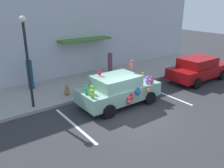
% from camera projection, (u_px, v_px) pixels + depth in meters
% --- Properties ---
extents(ground_plane, '(60.00, 60.00, 0.00)m').
position_uv_depth(ground_plane, '(135.00, 117.00, 10.43)').
color(ground_plane, '#2D2D30').
extents(sidewalk, '(24.00, 4.00, 0.15)m').
position_uv_depth(sidewalk, '(80.00, 85.00, 14.20)').
color(sidewalk, gray).
rests_on(sidewalk, ground).
extents(storefront_building, '(24.00, 1.25, 6.40)m').
position_uv_depth(storefront_building, '(62.00, 30.00, 14.78)').
color(storefront_building, '#B2B7C1').
rests_on(storefront_building, ground).
extents(parking_stripe_front, '(0.12, 3.60, 0.01)m').
position_uv_depth(parking_stripe_front, '(165.00, 94.00, 12.96)').
color(parking_stripe_front, silver).
rests_on(parking_stripe_front, ground).
extents(parking_stripe_rear, '(0.12, 3.60, 0.01)m').
position_uv_depth(parking_stripe_rear, '(74.00, 125.00, 9.78)').
color(parking_stripe_rear, silver).
rests_on(parking_stripe_rear, ground).
extents(plush_covered_car, '(4.12, 2.13, 2.20)m').
position_uv_depth(plush_covered_car, '(118.00, 89.00, 11.48)').
color(plush_covered_car, '#7FAA97').
rests_on(plush_covered_car, ground).
extents(parked_sedan_behind, '(4.52, 2.02, 1.54)m').
position_uv_depth(parked_sedan_behind, '(198.00, 69.00, 15.04)').
color(parked_sedan_behind, maroon).
rests_on(parked_sedan_behind, ground).
extents(teddy_bear_on_sidewalk, '(0.32, 0.27, 0.61)m').
position_uv_depth(teddy_bear_on_sidewalk, '(67.00, 90.00, 12.39)').
color(teddy_bear_on_sidewalk, '#9E723D').
rests_on(teddy_bear_on_sidewalk, sidewalk).
extents(street_lamp_post, '(0.28, 0.28, 4.21)m').
position_uv_depth(street_lamp_post, '(27.00, 54.00, 10.28)').
color(street_lamp_post, black).
rests_on(street_lamp_post, sidewalk).
extents(pedestrian_near_shopfront, '(0.32, 0.32, 1.91)m').
position_uv_depth(pedestrian_near_shopfront, '(30.00, 74.00, 13.11)').
color(pedestrian_near_shopfront, navy).
rests_on(pedestrian_near_shopfront, sidewalk).
extents(pedestrian_walking_past, '(0.31, 0.31, 1.62)m').
position_uv_depth(pedestrian_walking_past, '(110.00, 63.00, 16.03)').
color(pedestrian_walking_past, '#653750').
rests_on(pedestrian_walking_past, sidewalk).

